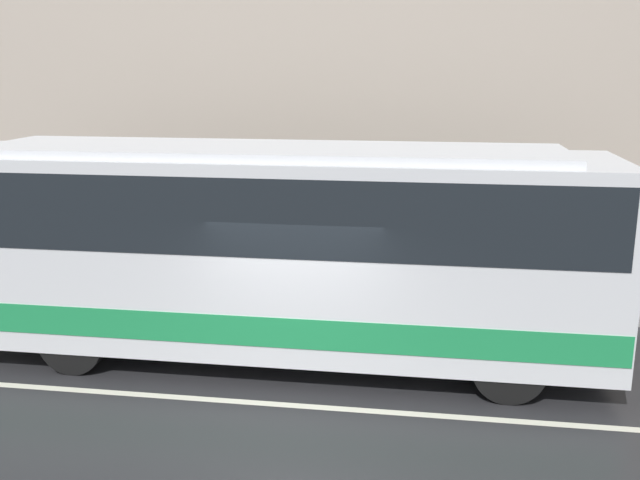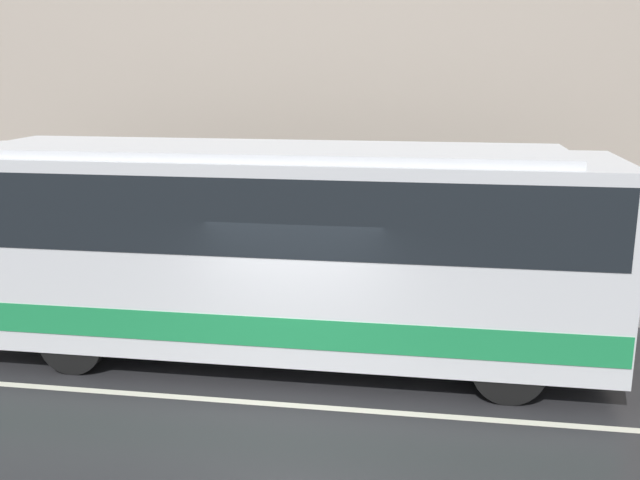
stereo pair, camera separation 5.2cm
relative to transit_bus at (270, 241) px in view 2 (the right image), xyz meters
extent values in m
plane|color=#262628|center=(0.63, -1.73, -1.93)|extent=(60.00, 60.00, 0.00)
cube|color=gray|center=(0.63, 3.43, -1.86)|extent=(60.00, 2.33, 0.14)
cube|color=#B7A899|center=(0.63, 4.75, 2.86)|extent=(60.00, 0.30, 9.57)
cube|color=#2D2B28|center=(0.63, 4.58, -0.73)|extent=(60.00, 0.06, 2.39)
cube|color=beige|center=(0.63, -1.73, -1.92)|extent=(54.00, 0.14, 0.01)
cube|color=silver|center=(-0.01, 0.00, -0.10)|extent=(10.53, 2.58, 2.96)
cube|color=#1E8C4C|center=(-0.01, 0.00, -1.03)|extent=(10.48, 2.61, 0.45)
cube|color=black|center=(-0.01, 0.00, 0.64)|extent=(10.22, 2.60, 1.12)
cube|color=orange|center=(5.21, 0.00, 1.19)|extent=(0.12, 1.94, 0.28)
cube|color=silver|center=(-0.01, 0.00, 1.44)|extent=(8.95, 2.20, 0.12)
cylinder|color=black|center=(3.66, -1.13, -1.41)|extent=(1.03, 0.28, 1.03)
cylinder|color=black|center=(3.66, 1.13, -1.41)|extent=(1.03, 0.28, 1.03)
cylinder|color=black|center=(-2.87, -1.13, -1.41)|extent=(1.03, 0.28, 1.03)
cylinder|color=black|center=(-2.87, 1.13, -1.41)|extent=(1.03, 0.28, 1.03)
cylinder|color=maroon|center=(-1.17, 3.04, -1.03)|extent=(0.36, 0.36, 1.51)
sphere|color=tan|center=(-1.17, 3.04, -0.13)|extent=(0.28, 0.28, 0.28)
camera|label=1|loc=(2.44, -10.70, 2.68)|focal=40.00mm
camera|label=2|loc=(2.49, -10.69, 2.68)|focal=40.00mm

